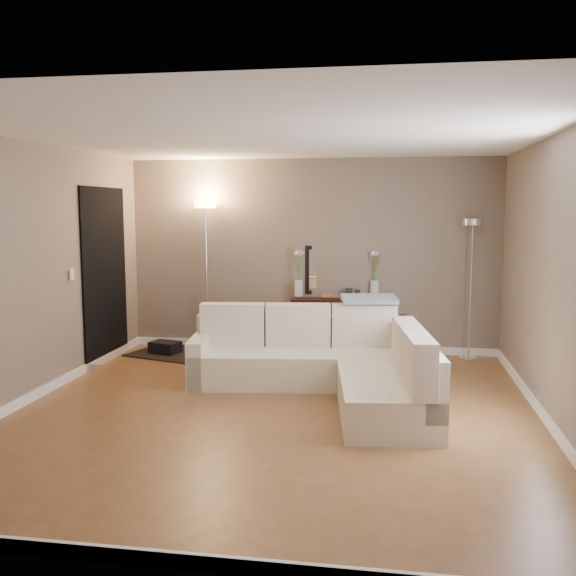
# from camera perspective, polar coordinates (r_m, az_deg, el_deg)

# --- Properties ---
(floor) EXTENTS (5.00, 5.50, 0.01)m
(floor) POSITION_cam_1_polar(r_m,az_deg,el_deg) (6.26, -1.19, -11.00)
(floor) COLOR brown
(floor) RESTS_ON ground
(ceiling) EXTENTS (5.00, 5.50, 0.01)m
(ceiling) POSITION_cam_1_polar(r_m,az_deg,el_deg) (5.98, -1.26, 13.48)
(ceiling) COLOR white
(ceiling) RESTS_ON ground
(wall_back) EXTENTS (5.00, 0.02, 2.60)m
(wall_back) POSITION_cam_1_polar(r_m,az_deg,el_deg) (8.70, 2.07, 2.89)
(wall_back) COLOR #76675A
(wall_back) RESTS_ON ground
(wall_front) EXTENTS (5.00, 0.02, 2.60)m
(wall_front) POSITION_cam_1_polar(r_m,az_deg,el_deg) (3.33, -9.87, -4.11)
(wall_front) COLOR #76675A
(wall_front) RESTS_ON ground
(wall_left) EXTENTS (0.02, 5.50, 2.60)m
(wall_left) POSITION_cam_1_polar(r_m,az_deg,el_deg) (6.89, -22.22, 1.25)
(wall_left) COLOR #76675A
(wall_left) RESTS_ON ground
(wall_right) EXTENTS (0.02, 5.50, 2.60)m
(wall_right) POSITION_cam_1_polar(r_m,az_deg,el_deg) (6.06, 22.83, 0.47)
(wall_right) COLOR #76675A
(wall_right) RESTS_ON ground
(baseboard_back) EXTENTS (5.00, 0.03, 0.10)m
(baseboard_back) POSITION_cam_1_polar(r_m,az_deg,el_deg) (8.86, 2.01, -5.21)
(baseboard_back) COLOR white
(baseboard_back) RESTS_ON ground
(baseboard_front) EXTENTS (5.00, 0.03, 0.10)m
(baseboard_front) POSITION_cam_1_polar(r_m,az_deg,el_deg) (3.80, -9.30, -22.85)
(baseboard_front) COLOR white
(baseboard_front) RESTS_ON ground
(baseboard_left) EXTENTS (0.03, 5.50, 0.10)m
(baseboard_left) POSITION_cam_1_polar(r_m,az_deg,el_deg) (7.11, -21.57, -8.83)
(baseboard_left) COLOR white
(baseboard_left) RESTS_ON ground
(baseboard_right) EXTENTS (0.03, 5.50, 0.10)m
(baseboard_right) POSITION_cam_1_polar(r_m,az_deg,el_deg) (6.31, 22.05, -10.87)
(baseboard_right) COLOR white
(baseboard_right) RESTS_ON ground
(doorway) EXTENTS (0.02, 1.20, 2.20)m
(doorway) POSITION_cam_1_polar(r_m,az_deg,el_deg) (8.39, -15.95, 1.09)
(doorway) COLOR black
(doorway) RESTS_ON ground
(switch_plate) EXTENTS (0.02, 0.08, 0.12)m
(switch_plate) POSITION_cam_1_polar(r_m,az_deg,el_deg) (7.62, -18.68, 1.16)
(switch_plate) COLOR white
(switch_plate) RESTS_ON ground
(sectional_sofa) EXTENTS (2.72, 2.43, 0.86)m
(sectional_sofa) POSITION_cam_1_polar(r_m,az_deg,el_deg) (6.82, 3.89, -6.67)
(sectional_sofa) COLOR beige
(sectional_sofa) RESTS_ON floor
(throw_blanket) EXTENTS (0.67, 0.46, 0.08)m
(throw_blanket) POSITION_cam_1_polar(r_m,az_deg,el_deg) (7.31, 7.23, -0.96)
(throw_blanket) COLOR gray
(throw_blanket) RESTS_ON sectional_sofa
(console_table) EXTENTS (1.22, 0.44, 0.74)m
(console_table) POSITION_cam_1_polar(r_m,az_deg,el_deg) (8.66, 3.76, -3.04)
(console_table) COLOR black
(console_table) RESTS_ON floor
(leaning_mirror) EXTENTS (0.85, 0.12, 0.66)m
(leaning_mirror) POSITION_cam_1_polar(r_m,az_deg,el_deg) (8.72, 4.32, 1.60)
(leaning_mirror) COLOR black
(leaning_mirror) RESTS_ON console_table
(table_decor) EXTENTS (0.51, 0.13, 0.12)m
(table_decor) POSITION_cam_1_polar(r_m,az_deg,el_deg) (8.57, 4.30, -0.58)
(table_decor) COLOR #CE6324
(table_decor) RESTS_ON console_table
(flower_vase_left) EXTENTS (0.14, 0.12, 0.63)m
(flower_vase_left) POSITION_cam_1_polar(r_m,az_deg,el_deg) (8.58, 0.95, 1.04)
(flower_vase_left) COLOR silver
(flower_vase_left) RESTS_ON console_table
(flower_vase_right) EXTENTS (0.14, 0.12, 0.63)m
(flower_vase_right) POSITION_cam_1_polar(r_m,az_deg,el_deg) (8.60, 7.72, 0.99)
(flower_vase_right) COLOR silver
(flower_vase_right) RESTS_ON console_table
(floor_lamp_lit) EXTENTS (0.36, 0.36, 2.03)m
(floor_lamp_lit) POSITION_cam_1_polar(r_m,az_deg,el_deg) (8.81, -7.31, 3.76)
(floor_lamp_lit) COLOR silver
(floor_lamp_lit) RESTS_ON floor
(floor_lamp_unlit) EXTENTS (0.30, 0.30, 1.81)m
(floor_lamp_unlit) POSITION_cam_1_polar(r_m,az_deg,el_deg) (8.43, 16.02, 2.32)
(floor_lamp_unlit) COLOR silver
(floor_lamp_unlit) RESTS_ON floor
(charcoal_rug) EXTENTS (1.55, 1.33, 0.02)m
(charcoal_rug) POSITION_cam_1_polar(r_m,az_deg,el_deg) (8.75, -9.15, -5.73)
(charcoal_rug) COLOR black
(charcoal_rug) RESTS_ON floor
(black_bag) EXTENTS (0.43, 0.36, 0.24)m
(black_bag) POSITION_cam_1_polar(r_m,az_deg,el_deg) (8.77, -10.86, -5.48)
(black_bag) COLOR black
(black_bag) RESTS_ON charcoal_rug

